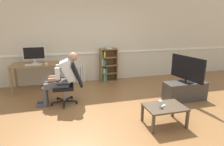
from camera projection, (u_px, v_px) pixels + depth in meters
ground_plane at (116, 117)px, 3.99m from camera, size 18.00×18.00×0.00m
back_wall at (93, 39)px, 6.11m from camera, size 12.00×0.13×2.70m
computer_desk at (36, 68)px, 5.40m from camera, size 1.28×0.65×0.76m
imac_monitor at (34, 54)px, 5.37m from camera, size 0.59×0.14×0.47m
keyboard at (34, 65)px, 5.23m from camera, size 0.43×0.12×0.02m
computer_mouse at (46, 64)px, 5.33m from camera, size 0.06×0.10×0.03m
bookshelf at (107, 66)px, 6.24m from camera, size 0.55×0.29×1.09m
radiator at (73, 74)px, 6.12m from camera, size 0.72×0.08×0.54m
office_chair at (70, 82)px, 4.53m from camera, size 0.78×0.62×0.98m
person_seated at (61, 77)px, 4.46m from camera, size 1.00×0.41×1.22m
tv_stand at (185, 91)px, 4.79m from camera, size 1.04×0.41×0.46m
tv_screen at (187, 69)px, 4.64m from camera, size 0.26×0.99×0.64m
coffee_table at (165, 109)px, 3.60m from camera, size 0.74×0.53×0.38m
drinking_glass at (160, 104)px, 3.54m from camera, size 0.07×0.07×0.13m
spare_remote at (163, 106)px, 3.57m from camera, size 0.15×0.10×0.02m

